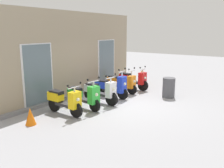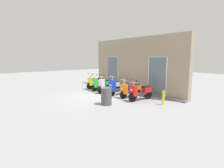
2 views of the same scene
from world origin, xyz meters
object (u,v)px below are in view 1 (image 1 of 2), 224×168
Objects in this scene: scooter_yellow at (65,100)px; scooter_blue at (112,86)px; scooter_orange at (122,82)px; traffic_cone at (30,116)px; trash_bin at (169,88)px; curb_bollard at (142,77)px; scooter_white at (101,91)px; scooter_red at (133,79)px; scooter_green at (84,96)px.

scooter_yellow is 2.61m from scooter_blue.
scooter_yellow is 1.01× the size of scooter_orange.
trash_bin reaches higher than traffic_cone.
curb_bollard is at bearing 1.36° from scooter_yellow.
scooter_white reaches higher than scooter_red.
scooter_yellow is 0.85m from scooter_green.
trash_bin is (3.15, -1.89, -0.06)m from scooter_green.
traffic_cone is at bearing 171.54° from scooter_yellow.
curb_bollard is (6.92, -0.05, 0.09)m from traffic_cone.
scooter_orange is 2.07m from trash_bin.
scooter_green is 2.10m from traffic_cone.
scooter_blue is 0.93m from scooter_orange.
scooter_yellow is at bearing 173.12° from scooter_green.
trash_bin is at bearing -26.53° from scooter_yellow.
curb_bollard is at bearing 3.95° from scooter_blue.
scooter_orange is at bearing -1.91° from traffic_cone.
scooter_red is at bearing 2.19° from scooter_white.
scooter_yellow is at bearing -179.61° from scooter_orange.
scooter_blue reaches higher than scooter_yellow.
scooter_white is at bearing -6.67° from traffic_cone.
scooter_green is 0.97× the size of scooter_red.
scooter_blue is 1.79m from scooter_red.
trash_bin is (-1.70, -2.13, 0.06)m from curb_bollard.
scooter_white is at bearing -174.37° from scooter_blue.
scooter_orange is at bearing 102.84° from trash_bin.
curb_bollard is (3.96, 0.30, -0.11)m from scooter_white.
traffic_cone is (-2.96, 0.35, -0.20)m from scooter_white.
scooter_white reaches higher than traffic_cone.
scooter_blue is at bearing -176.05° from curb_bollard.
scooter_orange reaches higher than curb_bollard.
scooter_red is at bearing 0.64° from scooter_green.
traffic_cone is (-3.83, 0.26, -0.23)m from scooter_blue.
scooter_orange is (3.53, 0.02, -0.01)m from scooter_yellow.
scooter_blue is 3.09m from curb_bollard.
scooter_red is (0.86, -0.09, 0.00)m from scooter_orange.
scooter_blue is 1.04× the size of scooter_orange.
scooter_yellow is at bearing 178.30° from scooter_blue.
curb_bollard is (1.30, 0.20, -0.12)m from scooter_red.
scooter_white is at bearing 141.04° from trash_bin.
scooter_green is 3.68m from trash_bin.
scooter_red is (3.55, 0.04, 0.00)m from scooter_green.
curb_bollard is at bearing 51.47° from trash_bin.
scooter_white is at bearing -174.06° from scooter_orange.
scooter_blue is at bearing -3.88° from traffic_cone.
scooter_yellow is 0.95× the size of scooter_red.
scooter_blue reaches higher than scooter_white.
scooter_white is 3.97m from curb_bollard.
scooter_red is at bearing -5.70° from scooter_orange.
scooter_green is at bearing 176.01° from scooter_white.
scooter_blue is at bearing -173.76° from scooter_orange.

